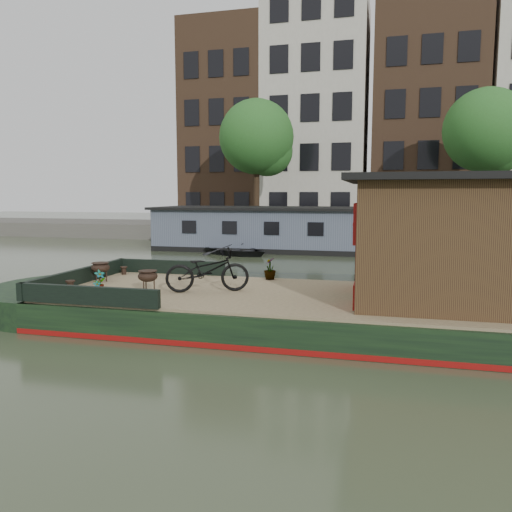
% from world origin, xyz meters
% --- Properties ---
extents(ground, '(120.00, 120.00, 0.00)m').
position_xyz_m(ground, '(0.00, 0.00, 0.00)').
color(ground, '#333B25').
rests_on(ground, ground).
extents(houseboat_hull, '(14.01, 4.02, 0.60)m').
position_xyz_m(houseboat_hull, '(-1.33, 0.00, 0.27)').
color(houseboat_hull, black).
rests_on(houseboat_hull, ground).
extents(houseboat_deck, '(11.80, 3.80, 0.05)m').
position_xyz_m(houseboat_deck, '(0.00, 0.00, 0.62)').
color(houseboat_deck, tan).
rests_on(houseboat_deck, houseboat_hull).
extents(bow_bulwark, '(3.00, 4.00, 0.35)m').
position_xyz_m(bow_bulwark, '(-5.07, 0.00, 0.82)').
color(bow_bulwark, black).
rests_on(bow_bulwark, houseboat_deck).
extents(cabin, '(4.00, 3.50, 2.42)m').
position_xyz_m(cabin, '(2.19, 0.00, 1.88)').
color(cabin, black).
rests_on(cabin, houseboat_deck).
extents(bicycle, '(1.87, 1.27, 0.93)m').
position_xyz_m(bicycle, '(-2.70, -0.17, 1.12)').
color(bicycle, black).
rests_on(bicycle, houseboat_deck).
extents(potted_plant_a, '(0.26, 0.28, 0.45)m').
position_xyz_m(potted_plant_a, '(-5.01, -0.60, 0.87)').
color(potted_plant_a, brown).
rests_on(potted_plant_a, houseboat_deck).
extents(potted_plant_d, '(0.32, 0.32, 0.53)m').
position_xyz_m(potted_plant_d, '(-1.76, 1.67, 0.92)').
color(potted_plant_d, brown).
rests_on(potted_plant_d, houseboat_deck).
extents(potted_plant_e, '(0.20, 0.20, 0.32)m').
position_xyz_m(potted_plant_e, '(-4.72, -1.19, 0.81)').
color(potted_plant_e, '#A45430').
rests_on(potted_plant_e, houseboat_deck).
extents(brazier_front, '(0.44, 0.44, 0.45)m').
position_xyz_m(brazier_front, '(-3.95, -0.46, 0.88)').
color(brazier_front, black).
rests_on(brazier_front, houseboat_deck).
extents(brazier_rear, '(0.43, 0.43, 0.46)m').
position_xyz_m(brazier_rear, '(-5.60, 0.38, 0.88)').
color(brazier_rear, black).
rests_on(brazier_rear, houseboat_deck).
extents(bollard_port, '(0.18, 0.18, 0.21)m').
position_xyz_m(bollard_port, '(-5.60, 1.47, 0.75)').
color(bollard_port, black).
rests_on(bollard_port, houseboat_deck).
extents(bollard_stbd, '(0.20, 0.20, 0.23)m').
position_xyz_m(bollard_stbd, '(-5.60, -0.81, 0.76)').
color(bollard_stbd, black).
rests_on(bollard_stbd, houseboat_deck).
extents(dinghy, '(3.88, 3.42, 0.67)m').
position_xyz_m(dinghy, '(-5.52, 11.50, 0.33)').
color(dinghy, black).
rests_on(dinghy, ground).
extents(far_houseboat, '(20.40, 4.40, 2.11)m').
position_xyz_m(far_houseboat, '(0.00, 14.00, 0.97)').
color(far_houseboat, '#4E5869').
rests_on(far_houseboat, ground).
extents(quay, '(60.00, 6.00, 0.90)m').
position_xyz_m(quay, '(0.00, 20.50, 0.45)').
color(quay, '#47443F').
rests_on(quay, ground).
extents(townhouse_row, '(27.25, 8.00, 16.50)m').
position_xyz_m(townhouse_row, '(0.15, 27.50, 7.90)').
color(townhouse_row, brown).
rests_on(townhouse_row, ground).
extents(tree_left, '(4.40, 4.40, 7.40)m').
position_xyz_m(tree_left, '(-6.36, 19.07, 5.89)').
color(tree_left, '#332316').
rests_on(tree_left, quay).
extents(tree_right, '(4.40, 4.40, 7.40)m').
position_xyz_m(tree_right, '(6.14, 19.07, 5.89)').
color(tree_right, '#332316').
rests_on(tree_right, quay).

